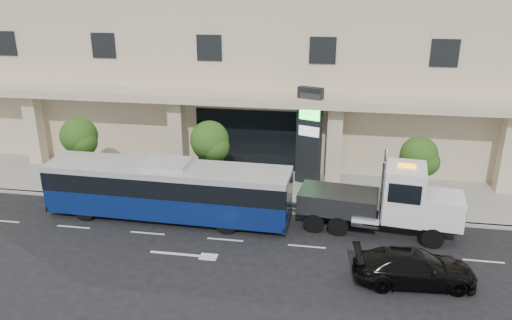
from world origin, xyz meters
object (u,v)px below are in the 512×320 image
at_px(tow_truck, 386,202).
at_px(city_bus, 168,189).
at_px(signage_pylon, 309,136).
at_px(black_sedan, 414,267).

bearing_deg(tow_truck, city_bus, -172.12).
bearing_deg(signage_pylon, city_bus, -119.95).
relative_size(tow_truck, signage_pylon, 1.51).
relative_size(city_bus, black_sedan, 2.57).
bearing_deg(city_bus, tow_truck, 2.68).
height_order(tow_truck, signage_pylon, signage_pylon).
bearing_deg(signage_pylon, black_sedan, -42.44).
xyz_separation_m(black_sedan, signage_pylon, (-5.14, 9.93, 2.45)).
xyz_separation_m(city_bus, signage_pylon, (6.95, 5.80, 1.52)).
bearing_deg(tow_truck, signage_pylon, 133.96).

